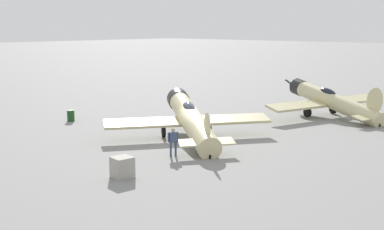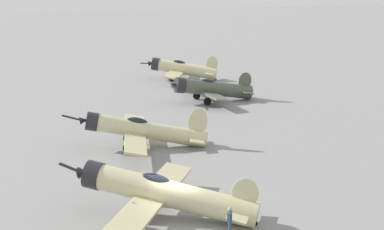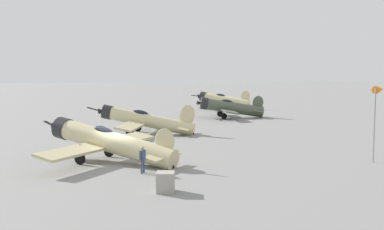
{
  "view_description": "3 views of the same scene",
  "coord_description": "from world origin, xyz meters",
  "views": [
    {
      "loc": [
        24.49,
        22.21,
        7.68
      ],
      "look_at": [
        -0.0,
        0.0,
        1.8
      ],
      "focal_mm": 47.11,
      "sensor_mm": 36.0,
      "label": 1
    },
    {
      "loc": [
        30.97,
        -10.84,
        13.37
      ],
      "look_at": [
        -17.35,
        7.9,
        1.6
      ],
      "focal_mm": 58.48,
      "sensor_mm": 36.0,
      "label": 2
    },
    {
      "loc": [
        33.21,
        0.86,
        6.54
      ],
      "look_at": [
        -17.35,
        7.9,
        1.6
      ],
      "focal_mm": 44.27,
      "sensor_mm": 36.0,
      "label": 3
    }
  ],
  "objects": [
    {
      "name": "ground_plane",
      "position": [
        0.0,
        0.0,
        0.0
      ],
      "size": [
        400.0,
        400.0,
        0.0
      ],
      "primitive_type": "plane",
      "color": "gray"
    },
    {
      "name": "airplane_foreground",
      "position": [
        -0.29,
        -0.42,
        1.44
      ],
      "size": [
        10.45,
        10.09,
        3.16
      ],
      "rotation": [
        0.0,
        0.0,
        4.1
      ],
      "color": "beige",
      "rests_on": "ground_plane"
    },
    {
      "name": "airplane_mid_apron",
      "position": [
        -14.57,
        2.68,
        1.41
      ],
      "size": [
        12.18,
        11.0,
        3.31
      ],
      "rotation": [
        0.0,
        0.0,
        4.44
      ],
      "color": "beige",
      "rests_on": "ground_plane"
    },
    {
      "name": "airplane_far_line",
      "position": [
        -29.22,
        14.65,
        1.42
      ],
      "size": [
        10.27,
        9.61,
        3.05
      ],
      "rotation": [
        0.0,
        0.0,
        4.68
      ],
      "color": "#4C5442",
      "rests_on": "ground_plane"
    },
    {
      "name": "airplane_outer_stand",
      "position": [
        -43.63,
        16.66,
        1.44
      ],
      "size": [
        11.15,
        9.58,
        3.19
      ],
      "rotation": [
        0.0,
        0.0,
        4.21
      ],
      "color": "beige",
      "rests_on": "ground_plane"
    },
    {
      "name": "ground_crew_mechanic",
      "position": [
        3.67,
        1.82,
        1.04
      ],
      "size": [
        0.6,
        0.42,
        1.72
      ],
      "rotation": [
        0.0,
        0.0,
        1.1
      ],
      "color": "#384766",
      "rests_on": "ground_plane"
    }
  ]
}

